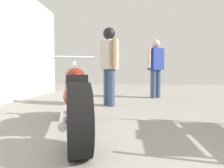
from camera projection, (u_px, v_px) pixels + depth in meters
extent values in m
plane|color=gray|center=(126.00, 113.00, 3.42)|extent=(17.15, 17.15, 0.00)
cylinder|color=black|center=(74.00, 98.00, 3.04)|extent=(0.37, 0.67, 0.64)
cylinder|color=silver|center=(74.00, 98.00, 3.04)|extent=(0.26, 0.29, 0.24)
cylinder|color=black|center=(78.00, 120.00, 1.63)|extent=(0.37, 0.67, 0.64)
cylinder|color=silver|center=(78.00, 120.00, 1.63)|extent=(0.26, 0.29, 0.24)
cube|color=silver|center=(76.00, 91.00, 2.32)|extent=(0.42, 0.68, 0.28)
ellipsoid|color=maroon|center=(75.00, 76.00, 2.53)|extent=(0.40, 0.57, 0.22)
cube|color=black|center=(76.00, 79.00, 2.14)|extent=(0.35, 0.52, 0.10)
ellipsoid|color=maroon|center=(78.00, 96.00, 1.66)|extent=(0.38, 0.50, 0.24)
cylinder|color=silver|center=(74.00, 79.00, 2.99)|extent=(0.12, 0.26, 0.58)
cylinder|color=silver|center=(74.00, 57.00, 2.93)|extent=(0.61, 0.22, 0.04)
cylinder|color=silver|center=(63.00, 120.00, 2.02)|extent=(0.25, 0.55, 0.09)
cylinder|color=#384766|center=(153.00, 84.00, 5.46)|extent=(0.22, 0.22, 0.81)
cylinder|color=#384766|center=(158.00, 84.00, 5.58)|extent=(0.22, 0.22, 0.81)
cube|color=navy|center=(156.00, 59.00, 5.48)|extent=(0.50, 0.47, 0.62)
cylinder|color=beige|center=(149.00, 58.00, 5.32)|extent=(0.16, 0.16, 0.57)
cylinder|color=beige|center=(162.00, 59.00, 5.64)|extent=(0.16, 0.16, 0.57)
sphere|color=beige|center=(156.00, 44.00, 5.46)|extent=(0.22, 0.22, 0.22)
cylinder|color=#384766|center=(111.00, 88.00, 4.10)|extent=(0.21, 0.21, 0.81)
cylinder|color=#384766|center=(107.00, 87.00, 4.28)|extent=(0.21, 0.21, 0.81)
cube|color=#B2A899|center=(109.00, 55.00, 4.15)|extent=(0.45, 0.50, 0.62)
cylinder|color=tan|center=(115.00, 53.00, 3.91)|extent=(0.15, 0.15, 0.57)
cylinder|color=tan|center=(103.00, 55.00, 4.39)|extent=(0.15, 0.15, 0.57)
sphere|color=black|center=(109.00, 34.00, 4.13)|extent=(0.22, 0.22, 0.22)
sphere|color=black|center=(109.00, 34.00, 4.12)|extent=(0.26, 0.26, 0.26)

